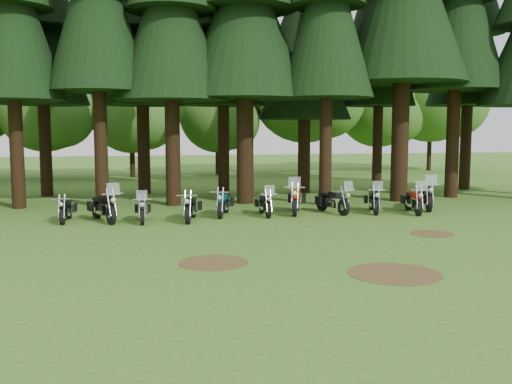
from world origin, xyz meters
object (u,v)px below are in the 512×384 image
motorcycle_4 (223,204)px  motorcycle_8 (374,201)px  motorcycle_3 (191,208)px  motorcycle_6 (296,200)px  motorcycle_0 (66,210)px  motorcycle_2 (143,211)px  motorcycle_1 (104,208)px  motorcycle_5 (265,205)px  motorcycle_10 (425,197)px  motorcycle_7 (333,202)px  motorcycle_9 (413,202)px

motorcycle_4 → motorcycle_8: 6.15m
motorcycle_3 → motorcycle_6: (4.34, 0.97, 0.06)m
motorcycle_0 → motorcycle_8: size_ratio=0.92×
motorcycle_2 → motorcycle_6: (6.10, 0.92, 0.10)m
motorcycle_1 → motorcycle_8: size_ratio=1.08×
motorcycle_2 → motorcycle_1: bearing=165.7°
motorcycle_0 → motorcycle_5: size_ratio=0.98×
motorcycle_6 → motorcycle_2: bearing=-152.1°
motorcycle_3 → motorcycle_6: bearing=25.7°
motorcycle_5 → motorcycle_1: bearing=-175.6°
motorcycle_6 → motorcycle_0: bearing=-159.2°
motorcycle_10 → motorcycle_8: bearing=-151.3°
motorcycle_4 → motorcycle_7: bearing=14.0°
motorcycle_0 → motorcycle_4: (5.89, 0.22, 0.04)m
motorcycle_10 → motorcycle_0: bearing=-160.3°
motorcycle_8 → motorcycle_3: bearing=-159.1°
motorcycle_9 → motorcycle_6: bearing=-179.2°
motorcycle_9 → motorcycle_4: bearing=-174.7°
motorcycle_6 → motorcycle_10: (5.72, 0.01, -0.00)m
motorcycle_4 → motorcycle_6: bearing=17.6°
motorcycle_9 → motorcycle_5: bearing=-173.5°
motorcycle_4 → motorcycle_6: 2.96m
motorcycle_7 → motorcycle_10: (4.26, 0.29, 0.06)m
motorcycle_0 → motorcycle_5: bearing=2.5°
motorcycle_2 → motorcycle_9: size_ratio=0.90×
motorcycle_1 → motorcycle_6: (7.49, 0.52, 0.02)m
motorcycle_3 → motorcycle_8: 7.53m
motorcycle_7 → motorcycle_8: size_ratio=1.01×
motorcycle_0 → motorcycle_5: motorcycle_5 is taller
motorcycle_7 → motorcycle_8: (1.71, -0.15, -0.00)m
motorcycle_5 → motorcycle_2: bearing=-170.2°
motorcycle_6 → motorcycle_8: bearing=11.6°
motorcycle_3 → motorcycle_6: 4.45m
motorcycle_0 → motorcycle_9: (13.50, -0.73, 0.06)m
motorcycle_1 → motorcycle_7: (8.96, 0.24, -0.04)m
motorcycle_0 → motorcycle_4: motorcycle_4 is taller
motorcycle_6 → motorcycle_3: bearing=-148.1°
motorcycle_0 → motorcycle_8: bearing=2.3°
motorcycle_6 → motorcycle_4: bearing=-160.6°
motorcycle_0 → motorcycle_10: size_ratio=0.82×
motorcycle_0 → motorcycle_2: size_ratio=0.99×
motorcycle_1 → motorcycle_10: motorcycle_10 is taller
motorcycle_0 → motorcycle_6: bearing=4.7°
motorcycle_0 → motorcycle_2: 2.84m
motorcycle_0 → motorcycle_4: bearing=5.4°
motorcycle_3 → motorcycle_8: bearing=17.2°
motorcycle_0 → motorcycle_6: size_ratio=0.82×
motorcycle_1 → motorcycle_9: motorcycle_1 is taller
motorcycle_9 → motorcycle_3: bearing=-167.5°
motorcycle_1 → motorcycle_5: 6.13m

